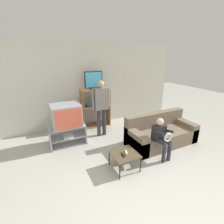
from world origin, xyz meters
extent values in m
plane|color=#B7B7AD|center=(0.00, 0.00, 0.00)|extent=(18.00, 18.00, 0.00)
cube|color=beige|center=(0.00, 3.50, 1.30)|extent=(6.40, 0.06, 2.60)
cube|color=#A8A8AD|center=(-0.93, 2.42, 0.01)|extent=(0.91, 0.47, 0.02)
cube|color=#A8A8AD|center=(-0.93, 2.42, 0.23)|extent=(0.88, 0.47, 0.02)
cube|color=#A8A8AD|center=(-0.93, 2.42, 0.51)|extent=(0.91, 0.47, 0.02)
cube|color=#A8A8AD|center=(-1.37, 2.42, 0.26)|extent=(0.03, 0.47, 0.52)
cube|color=#A8A8AD|center=(-0.49, 2.42, 0.26)|extent=(0.03, 0.47, 0.52)
cube|color=white|center=(-0.93, 2.36, 0.27)|extent=(0.24, 0.28, 0.05)
cube|color=#9E9EA3|center=(-0.91, 2.43, 0.80)|extent=(0.71, 0.57, 0.57)
cube|color=#D8593F|center=(-0.91, 2.14, 0.80)|extent=(0.63, 0.01, 0.49)
cube|color=#8E6642|center=(-0.27, 3.23, 0.62)|extent=(0.03, 0.40, 1.24)
cube|color=#8E6642|center=(0.59, 3.23, 0.62)|extent=(0.03, 0.40, 1.24)
cube|color=#8E6642|center=(0.16, 3.23, 0.02)|extent=(0.83, 0.40, 0.03)
cube|color=#8E6642|center=(0.16, 3.23, 0.68)|extent=(0.83, 0.40, 0.03)
cube|color=#8E6642|center=(0.16, 3.23, 1.22)|extent=(0.83, 0.40, 0.03)
cube|color=#3870B7|center=(0.00, 3.17, 0.81)|extent=(0.18, 0.04, 0.22)
cube|color=black|center=(0.12, 3.21, 1.26)|extent=(0.20, 0.20, 0.04)
cube|color=black|center=(0.12, 3.21, 1.53)|extent=(0.56, 0.04, 0.50)
cube|color=#4CB7E0|center=(0.12, 3.19, 1.53)|extent=(0.51, 0.01, 0.45)
cube|color=brown|center=(-0.08, 0.92, 0.35)|extent=(0.52, 0.52, 0.02)
cylinder|color=black|center=(-0.32, 0.68, 0.17)|extent=(0.02, 0.02, 0.34)
cylinder|color=black|center=(0.15, 0.68, 0.17)|extent=(0.02, 0.02, 0.34)
cylinder|color=black|center=(-0.32, 1.15, 0.17)|extent=(0.02, 0.02, 0.34)
cylinder|color=black|center=(0.15, 1.15, 0.17)|extent=(0.02, 0.02, 0.34)
cube|color=black|center=(-0.14, 0.89, 0.36)|extent=(0.06, 0.15, 0.02)
cube|color=silver|center=(-0.04, 0.93, 0.36)|extent=(0.08, 0.15, 0.02)
cube|color=#756651|center=(1.30, 1.37, 0.19)|extent=(1.83, 0.81, 0.39)
cube|color=#756651|center=(1.30, 1.68, 0.58)|extent=(1.83, 0.20, 0.38)
cube|color=#756651|center=(0.50, 1.37, 0.25)|extent=(0.22, 0.81, 0.51)
cube|color=#756651|center=(2.11, 1.37, 0.25)|extent=(0.22, 0.81, 0.51)
cylinder|color=#2D2D33|center=(-0.01, 2.51, 0.40)|extent=(0.11, 0.11, 0.80)
cylinder|color=#2D2D33|center=(0.15, 2.51, 0.40)|extent=(0.11, 0.11, 0.80)
cube|color=gray|center=(0.07, 2.51, 1.10)|extent=(0.38, 0.20, 0.60)
cylinder|color=gray|center=(-0.16, 2.51, 1.12)|extent=(0.08, 0.08, 0.57)
cylinder|color=gray|center=(0.30, 2.51, 1.12)|extent=(0.08, 0.08, 0.57)
sphere|color=tan|center=(0.07, 2.51, 1.50)|extent=(0.19, 0.19, 0.19)
cylinder|color=#2D2D38|center=(0.79, 0.73, 0.19)|extent=(0.08, 0.08, 0.39)
cylinder|color=#2D2D38|center=(0.94, 0.73, 0.19)|extent=(0.08, 0.08, 0.39)
cylinder|color=#2D2D38|center=(0.79, 0.88, 0.43)|extent=(0.09, 0.30, 0.09)
cylinder|color=#2D2D38|center=(0.94, 0.88, 0.43)|extent=(0.09, 0.30, 0.09)
cube|color=#232328|center=(0.87, 1.03, 0.57)|extent=(0.30, 0.17, 0.36)
cylinder|color=#232328|center=(0.73, 0.90, 0.64)|extent=(0.06, 0.31, 0.14)
cylinder|color=#232328|center=(1.00, 0.90, 0.64)|extent=(0.06, 0.31, 0.14)
sphere|color=beige|center=(0.87, 1.03, 0.83)|extent=(0.17, 0.17, 0.17)
torus|color=silver|center=(0.87, 0.74, 0.58)|extent=(0.21, 0.04, 0.21)
camera|label=1|loc=(-1.53, -1.49, 2.23)|focal=26.00mm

